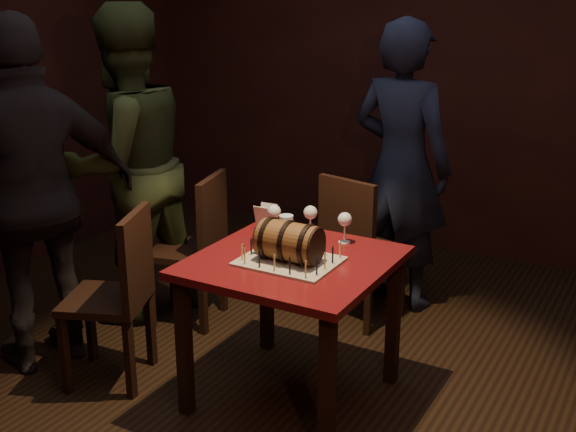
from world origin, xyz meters
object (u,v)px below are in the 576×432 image
Objects in this scene: wine_glass_right at (345,221)px; chair_left_front at (120,288)px; pint_of_ale at (286,230)px; pub_table at (293,280)px; chair_left_rear at (198,241)px; person_back at (401,167)px; chair_back at (356,242)px; person_left_rear at (126,166)px; barrel_cake at (289,242)px; wine_glass_left at (274,213)px; person_left_front at (35,197)px; wine_glass_mid at (310,214)px.

chair_left_front reaches higher than wine_glass_right.
pub_table is at bearing -51.38° from pint_of_ale.
person_back is at bearing 42.66° from chair_left_rear.
chair_left_rear and chair_left_front have the same top height.
chair_left_rear is 1.00× the size of chair_left_front.
chair_back is 0.49× the size of person_left_rear.
person_back reaches higher than chair_left_rear.
person_back is at bearing 95.45° from wine_glass_right.
barrel_cake is at bearing 97.53° from person_back.
pint_of_ale is 0.16× the size of chair_left_rear.
person_left_rear reaches higher than wine_glass_left.
chair_back is at bearing 28.45° from chair_left_rear.
wine_glass_right is at bearing 69.42° from pub_table.
pub_table is at bearing -110.58° from wine_glass_right.
chair_left_front is 0.66m from person_left_front.
chair_left_front is at bearing -122.02° from chair_back.
person_left_rear reaches higher than pint_of_ale.
person_left_rear reaches higher than pub_table.
barrel_cake reaches higher than chair_left_rear.
wine_glass_left is 1.00× the size of wine_glass_right.
wine_glass_mid is at bearing 103.36° from barrel_cake.
chair_left_rear is at bearing 152.57° from pub_table.
chair_back is at bearing 90.20° from wine_glass_mid.
pub_table is 0.97× the size of chair_back.
barrel_cake reaches higher than chair_back.
person_left_front reaches higher than chair_back.
wine_glass_mid is (-0.08, 0.33, 0.23)m from pub_table.
barrel_cake is 1.05m from chair_back.
wine_glass_left is 0.09× the size of person_left_front.
chair_left_front is 0.95m from person_left_rear.
chair_back is at bearing 156.66° from person_left_front.
barrel_cake reaches higher than wine_glass_right.
wine_glass_left is 0.16m from pint_of_ale.
wine_glass_mid is at bearing 104.54° from person_left_rear.
pint_of_ale is at bearing 90.82° from person_back.
wine_glass_left is at bearing 100.24° from person_left_rear.
wine_glass_mid is at bearing 175.80° from wine_glass_right.
pint_of_ale is 0.08× the size of person_back.
wine_glass_left reaches higher than pub_table.
chair_left_rear is at bearing 119.46° from person_left_rear.
wine_glass_left is 1.07× the size of pint_of_ale.
barrel_cake is 1.44m from person_left_rear.
chair_left_front is at bearing -140.92° from wine_glass_mid.
wine_glass_mid is at bearing -89.80° from chair_back.
chair_left_rear is 1.34m from person_back.
wine_glass_left is 1.25m from person_left_front.
wine_glass_right is at bearing 32.08° from chair_left_front.
chair_back reaches higher than wine_glass_mid.
person_left_front reaches higher than wine_glass_left.
person_left_front is (-1.48, -0.64, 0.07)m from wine_glass_right.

